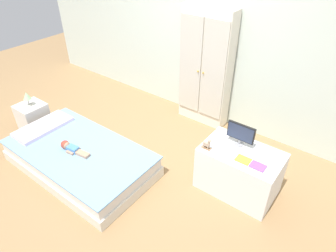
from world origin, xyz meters
TOP-DOWN VIEW (x-y plane):
  - ground_plane at (0.00, 0.00)m, footprint 10.00×10.00m
  - back_wall at (0.00, 1.57)m, footprint 6.40×0.05m
  - bed at (-0.52, -0.34)m, footprint 1.72×0.95m
  - pillow at (-1.18, -0.34)m, footprint 0.32×0.68m
  - doll at (-0.57, -0.40)m, footprint 0.39×0.14m
  - nightstand at (-1.65, -0.21)m, footprint 0.34×0.34m
  - table_lamp at (-1.65, -0.21)m, footprint 0.10×0.10m
  - wardrobe at (0.06, 1.41)m, footprint 0.69×0.26m
  - tv_stand at (1.09, 0.46)m, footprint 0.80×0.51m
  - tv_monitor at (1.00, 0.54)m, footprint 0.29×0.10m
  - rocking_horse_toy at (0.78, 0.28)m, footprint 0.10×0.04m
  - book_yellow at (1.15, 0.34)m, footprint 0.14×0.10m
  - book_purple at (1.30, 0.34)m, footprint 0.14×0.11m

SIDE VIEW (x-z plane):
  - ground_plane at x=0.00m, z-range -0.02..0.00m
  - bed at x=-0.52m, z-range 0.00..0.28m
  - nightstand at x=-1.65m, z-range 0.00..0.39m
  - tv_stand at x=1.09m, z-range 0.00..0.52m
  - pillow at x=-1.18m, z-range 0.28..0.33m
  - doll at x=-0.57m, z-range 0.27..0.37m
  - table_lamp at x=-1.65m, z-range 0.42..0.62m
  - book_purple at x=1.30m, z-range 0.52..0.53m
  - book_yellow at x=1.15m, z-range 0.52..0.53m
  - rocking_horse_toy at x=0.78m, z-range 0.51..0.64m
  - tv_monitor at x=1.00m, z-range 0.54..0.78m
  - wardrobe at x=0.06m, z-range 0.00..1.59m
  - back_wall at x=0.00m, z-range 0.00..2.70m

